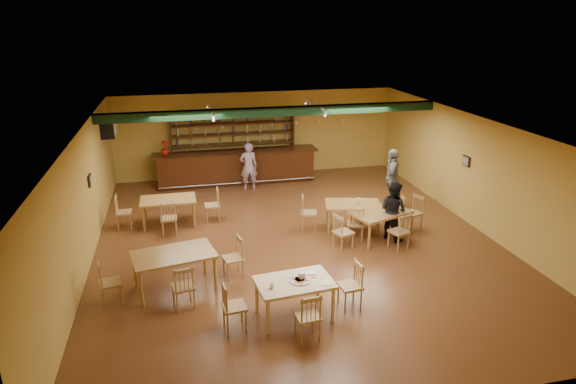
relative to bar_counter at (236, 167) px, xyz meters
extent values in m
plane|color=brown|center=(0.88, -5.15, -0.56)|extent=(12.00, 12.00, 0.00)
cube|color=black|center=(0.88, -2.35, 2.31)|extent=(10.00, 0.30, 0.25)
cube|color=silver|center=(-0.92, -1.75, 2.38)|extent=(0.05, 2.50, 0.05)
cube|color=silver|center=(2.28, -1.75, 2.38)|extent=(0.05, 2.50, 0.05)
cube|color=silver|center=(-3.92, -0.95, 1.79)|extent=(0.34, 0.70, 0.48)
cube|color=black|center=(-4.09, -4.15, 1.14)|extent=(0.04, 0.34, 0.28)
cube|color=black|center=(5.85, -4.65, 1.14)|extent=(0.04, 0.34, 0.28)
cube|color=#361B0A|center=(0.00, 0.00, 0.00)|extent=(5.63, 0.85, 1.13)
cube|color=#361B0A|center=(0.00, 0.63, 0.57)|extent=(4.35, 0.40, 2.28)
imported|color=#B51910|center=(-2.36, 0.00, 0.81)|extent=(0.35, 0.35, 0.49)
cube|color=#A5773A|center=(-2.30, -3.25, -0.19)|extent=(1.50, 0.90, 0.75)
cube|color=#A5773A|center=(2.55, -4.69, -0.20)|extent=(1.63, 1.20, 0.73)
cube|color=#A5773A|center=(-2.19, -6.88, -0.15)|extent=(1.84, 1.32, 0.84)
cube|color=#A5773A|center=(3.03, -5.45, -0.19)|extent=(1.71, 1.35, 0.75)
cube|color=beige|center=(0.02, -8.45, -0.18)|extent=(1.52, 1.06, 0.77)
cylinder|color=silver|center=(0.12, -8.45, 0.21)|extent=(0.51, 0.51, 0.01)
cylinder|color=#EAE5C6|center=(-0.44, -8.60, 0.26)|extent=(0.08, 0.08, 0.11)
cube|color=white|center=(0.38, -8.24, 0.22)|extent=(0.21, 0.16, 0.03)
cube|color=silver|center=(0.28, -8.39, 0.22)|extent=(0.32, 0.09, 0.00)
cylinder|color=white|center=(0.59, -8.65, 0.21)|extent=(0.24, 0.24, 0.01)
imported|color=#7E4392|center=(0.31, -0.83, 0.24)|extent=(0.59, 0.39, 1.60)
imported|color=black|center=(3.35, -5.49, 0.21)|extent=(0.87, 0.94, 1.54)
imported|color=gray|center=(4.23, -3.45, 0.35)|extent=(0.93, 1.15, 1.83)
camera|label=1|loc=(-1.94, -16.45, 4.90)|focal=30.91mm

